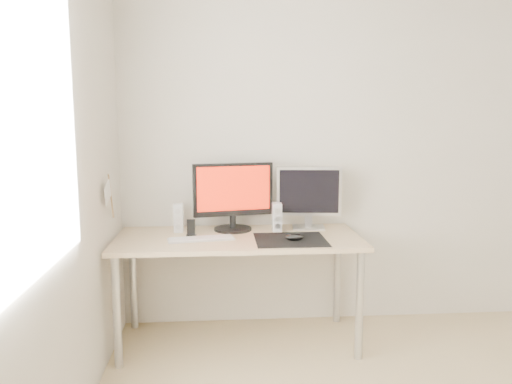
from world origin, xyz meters
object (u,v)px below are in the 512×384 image
speaker_right (277,217)px  phone_dock (191,232)px  keyboard (201,239)px  main_monitor (233,194)px  mouse (294,237)px  desk (238,248)px  second_monitor (309,195)px  speaker_left (178,218)px

speaker_right → phone_dock: size_ratio=1.64×
keyboard → main_monitor: bearing=50.2°
mouse → phone_dock: (-0.66, 0.15, 0.01)m
mouse → keyboard: bearing=173.0°
desk → main_monitor: bearing=98.2°
speaker_right → second_monitor: bearing=16.7°
main_monitor → second_monitor: size_ratio=1.22×
speaker_left → speaker_right: size_ratio=1.00×
desk → second_monitor: size_ratio=3.54×
second_monitor → phone_dock: 0.86m
mouse → speaker_right: bearing=105.6°
second_monitor → speaker_left: 0.91m
desk → main_monitor: size_ratio=2.92×
mouse → desk: 0.39m
desk → phone_dock: phone_dock is taller
speaker_left → keyboard: 0.30m
speaker_right → mouse: bearing=-74.4°
speaker_right → phone_dock: 0.59m
desk → speaker_right: size_ratio=8.23×
desk → mouse: bearing=-22.5°
speaker_left → phone_dock: size_ratio=1.64×
second_monitor → speaker_left: (-0.90, -0.04, -0.14)m
mouse → main_monitor: (-0.38, 0.33, 0.23)m
speaker_left → phone_dock: 0.19m
main_monitor → speaker_left: 0.40m
second_monitor → keyboard: (-0.74, -0.28, -0.23)m
speaker_left → speaker_right: same height
keyboard → phone_dock: 0.11m
speaker_left → keyboard: bearing=-56.0°
main_monitor → phone_dock: size_ratio=4.63×
desk → keyboard: keyboard is taller
phone_dock → desk: bearing=-0.8°
speaker_left → speaker_right: (0.67, -0.03, 0.00)m
mouse → speaker_left: (-0.75, 0.31, 0.07)m
speaker_right → phone_dock: bearing=-167.2°
keyboard → phone_dock: phone_dock is taller
main_monitor → keyboard: 0.41m
second_monitor → speaker_right: (-0.23, -0.07, -0.14)m
speaker_left → phone_dock: bearing=-60.0°
speaker_left → speaker_right: bearing=-2.5°
main_monitor → speaker_left: main_monitor is taller
phone_dock → speaker_left: bearing=120.0°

